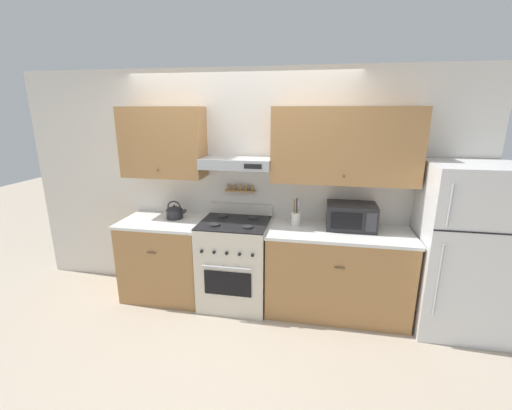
# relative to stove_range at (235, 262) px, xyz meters

# --- Properties ---
(ground_plane) EXTENTS (16.00, 16.00, 0.00)m
(ground_plane) POSITION_rel_stove_range_xyz_m (0.00, -0.31, -0.48)
(ground_plane) COLOR #B2A38E
(wall_back) EXTENTS (5.20, 0.46, 2.55)m
(wall_back) POSITION_rel_stove_range_xyz_m (0.12, 0.29, 0.97)
(wall_back) COLOR silver
(wall_back) RESTS_ON ground_plane
(counter_left) EXTENTS (0.93, 0.65, 0.92)m
(counter_left) POSITION_rel_stove_range_xyz_m (-0.83, 0.02, -0.02)
(counter_left) COLOR #AD7A47
(counter_left) RESTS_ON ground_plane
(counter_right) EXTENTS (1.47, 0.65, 0.92)m
(counter_right) POSITION_rel_stove_range_xyz_m (1.10, 0.02, -0.02)
(counter_right) COLOR #AD7A47
(counter_right) RESTS_ON ground_plane
(stove_range) EXTENTS (0.73, 0.68, 1.08)m
(stove_range) POSITION_rel_stove_range_xyz_m (0.00, 0.00, 0.00)
(stove_range) COLOR beige
(stove_range) RESTS_ON ground_plane
(refrigerator) EXTENTS (0.81, 0.73, 1.65)m
(refrigerator) POSITION_rel_stove_range_xyz_m (2.25, -0.03, 0.34)
(refrigerator) COLOR white
(refrigerator) RESTS_ON ground_plane
(tea_kettle) EXTENTS (0.24, 0.19, 0.21)m
(tea_kettle) POSITION_rel_stove_range_xyz_m (-0.73, 0.11, 0.51)
(tea_kettle) COLOR #232326
(tea_kettle) RESTS_ON counter_left
(microwave) EXTENTS (0.50, 0.36, 0.26)m
(microwave) POSITION_rel_stove_range_xyz_m (1.21, 0.13, 0.57)
(microwave) COLOR #232326
(microwave) RESTS_ON counter_right
(utensil_crock) EXTENTS (0.11, 0.11, 0.30)m
(utensil_crock) POSITION_rel_stove_range_xyz_m (0.65, 0.11, 0.52)
(utensil_crock) COLOR silver
(utensil_crock) RESTS_ON counter_right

